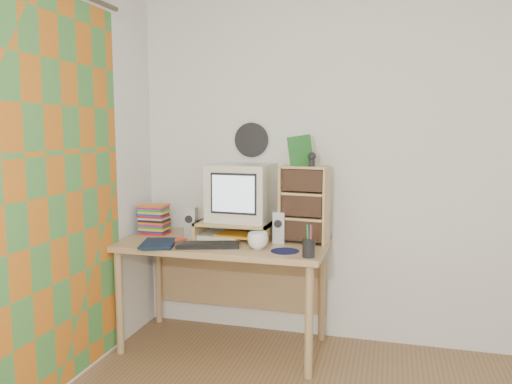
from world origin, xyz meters
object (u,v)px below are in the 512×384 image
Objects in this scene: dvd_stack at (154,215)px; cd_rack at (304,204)px; desk at (227,258)px; mug at (258,241)px; crt_monitor at (240,193)px; diary at (142,242)px; keyboard at (208,245)px.

cd_rack is (1.10, 0.00, 0.12)m from dvd_stack.
desk is 10.58× the size of mug.
mug is (-0.25, -0.26, -0.21)m from cd_rack.
dvd_stack is at bearing 175.56° from desk.
crt_monitor reaches higher than diary.
dvd_stack is at bearing 89.17° from diary.
diary is (-0.75, -0.12, -0.03)m from mug.
mug is (0.21, -0.30, -0.27)m from crt_monitor.
keyboard is at bearing -172.38° from mug.
crt_monitor reaches higher than keyboard.
keyboard is 1.55× the size of diary.
desk is 0.67m from cd_rack.
keyboard reaches higher than desk.
crt_monitor and cd_rack have the same top height.
dvd_stack is 0.54× the size of cd_rack.
diary reaches higher than desk.
keyboard is at bearing -6.12° from diary.
mug is (0.32, 0.04, 0.04)m from keyboard.
diary is at bearing -153.69° from cd_rack.
mug is at bearing -6.95° from diary.
dvd_stack is at bearing 163.23° from mug.
crt_monitor reaches higher than desk.
diary is at bearing -139.48° from crt_monitor.
dvd_stack is 0.89m from mug.
crt_monitor is 0.46m from cd_rack.
keyboard is at bearing -105.43° from crt_monitor.
dvd_stack reaches higher than mug.
cd_rack is 1.10m from diary.
dvd_stack reaches higher than diary.
cd_rack is (0.54, 0.05, 0.39)m from desk.
desk is 0.40m from mug.
dvd_stack is 1.11m from cd_rack.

